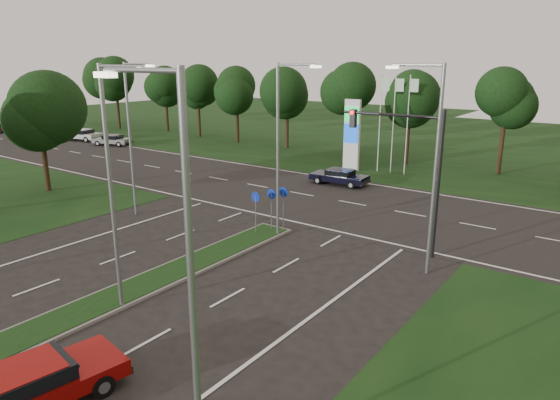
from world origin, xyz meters
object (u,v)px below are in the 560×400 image
Objects in this scene: navy_sedan at (339,176)px; far_car_a at (112,140)px; far_car_c at (23,133)px; red_sedan at (32,385)px; far_car_b at (82,135)px.

far_car_a is (-29.28, 1.01, -0.00)m from navy_sedan.
far_car_c reaches higher than navy_sedan.
navy_sedan is at bearing 111.98° from red_sedan.
far_car_c is (-48.01, 24.68, 0.02)m from red_sedan.
navy_sedan is at bearing -104.46° from far_car_b.
far_car_a is 13.25m from far_car_c.
navy_sedan is 42.18m from far_car_c.
navy_sedan is (-5.89, 26.93, -0.06)m from red_sedan.
red_sedan is at bearing -103.22° from far_car_c.
red_sedan is at bearing -149.90° from far_car_a.
far_car_b is (-35.01, 1.00, 0.08)m from navy_sedan.
far_car_c is at bearing 162.44° from red_sedan.
far_car_a is at bearing -102.80° from far_car_b.
far_car_b is (-5.73, -0.00, 0.09)m from far_car_a.
red_sedan is 1.00× the size of far_car_c.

